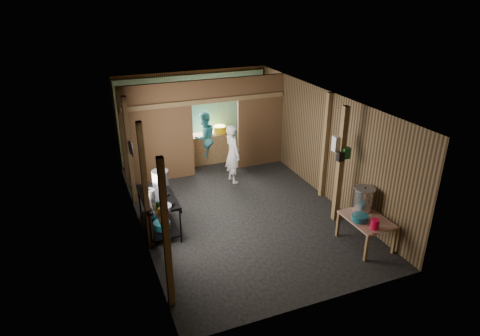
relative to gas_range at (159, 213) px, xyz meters
name	(u,v)px	position (x,y,z in m)	size (l,w,h in m)	color
floor	(237,207)	(1.88, 0.30, -0.41)	(4.50, 7.00, 0.00)	black
ceiling	(236,99)	(1.88, 0.30, 2.19)	(4.50, 7.00, 0.00)	#3D3D3D
wall_back	(193,115)	(1.88, 3.80, 0.89)	(4.50, 0.00, 2.60)	brown
wall_front	(321,237)	(1.88, -3.20, 0.89)	(4.50, 0.00, 2.60)	brown
wall_left	(135,172)	(-0.37, 0.30, 0.89)	(0.00, 7.00, 2.60)	brown
wall_right	(323,143)	(4.13, 0.30, 0.89)	(0.00, 7.00, 2.60)	brown
partition_left	(158,134)	(0.55, 2.50, 0.89)	(1.85, 0.10, 2.60)	brown
partition_right	(260,121)	(3.46, 2.50, 0.89)	(1.35, 0.10, 2.60)	brown
partition_header	(215,90)	(2.13, 2.50, 1.89)	(1.30, 0.10, 0.60)	brown
turquoise_panel	(194,117)	(1.88, 3.74, 0.84)	(4.40, 0.06, 2.50)	#7BBCAF
back_counter	(210,148)	(2.18, 3.25, 0.02)	(1.20, 0.50, 0.85)	olive
wall_clock	(202,95)	(2.13, 3.70, 1.49)	(0.20, 0.20, 0.03)	silver
post_left_a	(166,236)	(-0.30, -2.30, 0.89)	(0.10, 0.12, 2.60)	olive
post_left_b	(145,187)	(-0.30, -0.50, 0.89)	(0.10, 0.12, 2.60)	olive
post_left_c	(130,152)	(-0.30, 1.50, 0.89)	(0.10, 0.12, 2.60)	olive
post_right	(325,147)	(4.06, 0.10, 0.89)	(0.10, 0.12, 2.60)	olive
post_free	(340,166)	(3.73, -1.00, 0.89)	(0.12, 0.12, 2.60)	olive
cross_beam	(206,101)	(1.88, 2.45, 1.64)	(4.40, 0.12, 0.12)	olive
pan_lid_big	(132,149)	(-0.33, 0.70, 1.24)	(0.34, 0.34, 0.03)	gray
pan_lid_small	(130,147)	(-0.33, 1.10, 1.14)	(0.30, 0.30, 0.03)	black
wall_shelf	(161,215)	(-0.27, -1.80, 0.99)	(0.14, 0.80, 0.03)	olive
jar_white	(164,218)	(-0.27, -2.05, 1.06)	(0.07, 0.07, 0.10)	silver
jar_yellow	(160,211)	(-0.27, -1.80, 1.06)	(0.08, 0.08, 0.10)	gold
jar_green	(158,205)	(-0.27, -1.58, 1.06)	(0.06, 0.06, 0.10)	#114B1E
bag_white	(338,144)	(3.68, -0.92, 1.37)	(0.22, 0.15, 0.32)	silver
bag_green	(346,153)	(3.80, -1.06, 1.19)	(0.16, 0.12, 0.24)	#114B1E
bag_black	(341,157)	(3.66, -1.08, 1.14)	(0.14, 0.10, 0.20)	black
gas_range	(159,213)	(0.00, 0.00, 0.00)	(0.71, 1.39, 0.82)	black
prep_table	(365,232)	(3.71, -2.07, -0.11)	(0.73, 1.00, 0.59)	#9E785F
stove_pot_large	(160,179)	(0.17, 0.47, 0.57)	(0.37, 0.37, 0.37)	silver
stove_pot_med	(149,195)	(-0.17, -0.04, 0.49)	(0.24, 0.24, 0.21)	silver
frying_pan	(163,207)	(0.00, -0.55, 0.44)	(0.33, 0.55, 0.07)	gray
blue_tub_front	(162,225)	(0.00, -0.20, -0.18)	(0.35, 0.35, 0.15)	#154D5B
blue_tub_back	(156,213)	(0.00, 0.37, -0.18)	(0.33, 0.33, 0.13)	#154D5B
stock_pot	(364,199)	(3.87, -1.72, 0.41)	(0.43, 0.43, 0.50)	silver
wash_basin	(360,218)	(3.53, -2.07, 0.24)	(0.32, 0.32, 0.12)	#154D5B
pink_bucket	(375,224)	(3.61, -2.42, 0.28)	(0.16, 0.16, 0.19)	red
knife	(380,233)	(3.59, -2.61, 0.19)	(0.30, 0.04, 0.01)	silver
yellow_tub	(220,129)	(2.51, 3.25, 0.54)	(0.37, 0.37, 0.20)	gold
cook	(233,154)	(2.32, 1.70, 0.38)	(0.57, 0.38, 1.57)	beige
worker_back	(204,138)	(2.01, 3.19, 0.36)	(0.75, 0.58, 1.54)	teal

